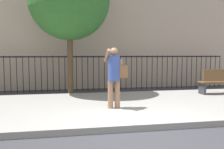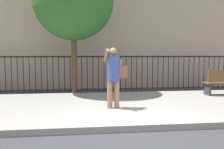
# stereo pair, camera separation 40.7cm
# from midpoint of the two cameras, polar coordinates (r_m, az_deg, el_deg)

# --- Properties ---
(ground_plane) EXTENTS (60.00, 60.00, 0.00)m
(ground_plane) POSITION_cam_midpoint_polar(r_m,az_deg,el_deg) (5.20, 4.23, -13.79)
(ground_plane) COLOR #333338
(sidewalk) EXTENTS (28.00, 4.40, 0.15)m
(sidewalk) POSITION_cam_midpoint_polar(r_m,az_deg,el_deg) (7.25, -0.14, -7.72)
(sidewalk) COLOR gray
(sidewalk) RESTS_ON ground
(iron_fence) EXTENTS (12.03, 0.04, 1.60)m
(iron_fence) POSITION_cam_midpoint_polar(r_m,az_deg,el_deg) (10.76, -3.60, 1.53)
(iron_fence) COLOR black
(iron_fence) RESTS_ON ground
(pedestrian_on_phone) EXTENTS (0.67, 0.50, 1.70)m
(pedestrian_on_phone) POSITION_cam_midpoint_polar(r_m,az_deg,el_deg) (6.55, -1.09, 0.32)
(pedestrian_on_phone) COLOR #936B4C
(pedestrian_on_phone) RESTS_ON sidewalk
(street_bench) EXTENTS (1.60, 0.45, 0.95)m
(street_bench) POSITION_cam_midpoint_polar(r_m,az_deg,el_deg) (9.75, 23.81, -1.43)
(street_bench) COLOR brown
(street_bench) RESTS_ON sidewalk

